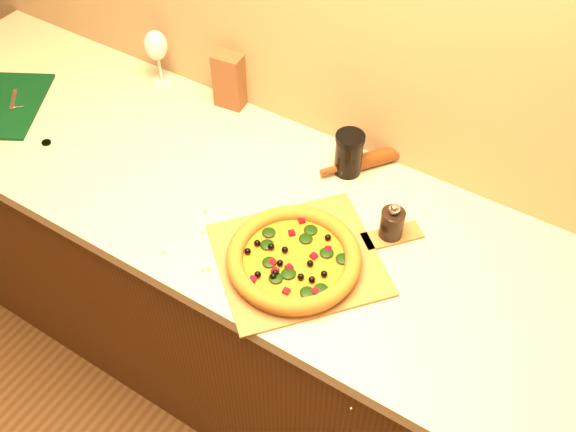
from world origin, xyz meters
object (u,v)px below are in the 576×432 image
object	(u,v)px
pizza_peel	(304,258)
pizza	(294,258)
rolling_pin	(375,158)
dark_jar	(349,154)
cutting_board	(2,105)
pepper_grinder	(392,223)
wine_glass	(156,47)

from	to	relation	value
pizza_peel	pizza	world-z (taller)	pizza
pizza_peel	pizza	bearing A→B (deg)	-66.96
rolling_pin	dark_jar	world-z (taller)	dark_jar
pizza	rolling_pin	bearing A→B (deg)	89.55
pizza_peel	rolling_pin	xyz separation A→B (m)	(-0.01, 0.39, 0.02)
pizza_peel	cutting_board	xyz separation A→B (m)	(-1.08, 0.02, 0.00)
pizza_peel	pizza	size ratio (longest dim) A/B	1.62
pizza	pepper_grinder	world-z (taller)	pepper_grinder
pepper_grinder	rolling_pin	distance (m)	0.26
cutting_board	pepper_grinder	world-z (taller)	pepper_grinder
wine_glass	pizza	bearing A→B (deg)	-28.66
rolling_pin	cutting_board	bearing A→B (deg)	-161.00
pizza_peel	pepper_grinder	xyz separation A→B (m)	(0.14, 0.18, 0.04)
pizza_peel	pizza	xyz separation A→B (m)	(-0.01, -0.03, 0.02)
pepper_grinder	pizza_peel	bearing A→B (deg)	-129.21
dark_jar	wine_glass	bearing A→B (deg)	176.07
pizza	wine_glass	xyz separation A→B (m)	(-0.74, 0.40, 0.10)
cutting_board	wine_glass	distance (m)	0.50
cutting_board	dark_jar	xyz separation A→B (m)	(1.02, 0.31, 0.06)
cutting_board	dark_jar	bearing A→B (deg)	-12.38
cutting_board	wine_glass	bearing A→B (deg)	17.78
pepper_grinder	wine_glass	size ratio (longest dim) A/B	0.63
rolling_pin	pizza_peel	bearing A→B (deg)	-89.02
pizza_peel	dark_jar	xyz separation A→B (m)	(-0.06, 0.32, 0.06)
rolling_pin	dark_jar	size ratio (longest dim) A/B	2.15
pizza_peel	cutting_board	size ratio (longest dim) A/B	1.36
rolling_pin	wine_glass	distance (m)	0.75
pizza_peel	rolling_pin	world-z (taller)	rolling_pin
pizza	wine_glass	world-z (taller)	wine_glass
pizza	rolling_pin	distance (m)	0.42
pizza	wine_glass	distance (m)	0.85
pepper_grinder	pizza	bearing A→B (deg)	-126.48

